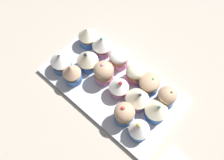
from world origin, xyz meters
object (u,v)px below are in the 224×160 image
Objects in this scene: cupcake_3 at (139,129)px; cupcake_14 at (166,97)px; cupcake_2 at (124,114)px; cupcake_9 at (88,36)px; cupcake_1 at (72,74)px; cupcake_5 at (103,73)px; cupcake_6 at (119,87)px; cupcake_10 at (102,46)px; cupcake_7 at (137,98)px; cupcake_8 at (156,110)px; cupcake_12 at (135,73)px; cupcake_4 at (87,60)px; cupcake_0 at (61,61)px; cupcake_11 at (119,58)px; cupcake_13 at (149,84)px; baking_tray at (112,86)px.

cupcake_14 reaches higher than cupcake_3.
cupcake_2 is 1.00× the size of cupcake_9.
cupcake_1 is 9.32cm from cupcake_5.
cupcake_10 is at bearing 151.34° from cupcake_6.
cupcake_7 is at bearing 131.86° from cupcake_3.
cupcake_12 is at bearing 154.90° from cupcake_8.
cupcake_0 is at bearing -135.28° from cupcake_4.
cupcake_6 is 6.40cm from cupcake_7.
cupcake_14 reaches higher than cupcake_12.
cupcake_9 is 1.00× the size of cupcake_14.
cupcake_11 is 1.05× the size of cupcake_13.
baking_tray is 13.33cm from cupcake_10.
cupcake_4 reaches higher than cupcake_13.
cupcake_1 is 1.09× the size of cupcake_6.
cupcake_3 is at bearing -25.63° from cupcake_6.
cupcake_2 is at bearing -115.98° from cupcake_14.
cupcake_14 is at bearing 13.09° from cupcake_4.
cupcake_14 is at bearing -2.17° from cupcake_12.
cupcake_2 is 1.13× the size of cupcake_12.
cupcake_12 is at bearing 43.02° from cupcake_1.
cupcake_9 is at bearing 133.67° from cupcake_4.
cupcake_0 is 1.02× the size of cupcake_2.
cupcake_7 is 1.02× the size of cupcake_8.
cupcake_5 reaches higher than cupcake_3.
cupcake_9 is at bearing -178.24° from cupcake_11.
baking_tray is 11.70cm from cupcake_13.
cupcake_5 reaches higher than baking_tray.
cupcake_3 is 12.45cm from cupcake_14.
cupcake_1 is 19.97cm from cupcake_2.
cupcake_0 is 1.13× the size of cupcake_11.
cupcake_11 is 0.91× the size of cupcake_14.
cupcake_1 is at bearing -164.08° from cupcake_8.
cupcake_7 is (19.78, 6.71, -0.01)cm from cupcake_1.
cupcake_13 is (-6.43, 12.94, -0.26)cm from cupcake_3.
cupcake_2 is at bearing -32.20° from cupcake_10.
baking_tray is at bearing 148.84° from cupcake_2.
cupcake_4 is 20.37cm from cupcake_13.
cupcake_12 is (20.58, -0.49, -0.43)cm from cupcake_9.
cupcake_1 is 19.08cm from cupcake_12.
cupcake_2 is 13.65cm from cupcake_12.
cupcake_9 is (-32.32, 13.38, 0.45)cm from cupcake_3.
cupcake_3 reaches higher than cupcake_13.
cupcake_8 reaches higher than cupcake_11.
cupcake_11 is at bearing 172.97° from cupcake_12.
cupcake_14 reaches higher than baking_tray.
cupcake_4 reaches higher than cupcake_3.
cupcake_0 is 13.89cm from cupcake_10.
cupcake_11 is (12.54, 13.12, -0.31)cm from cupcake_0.
baking_tray is at bearing 33.37° from cupcake_1.
cupcake_10 reaches higher than cupcake_8.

